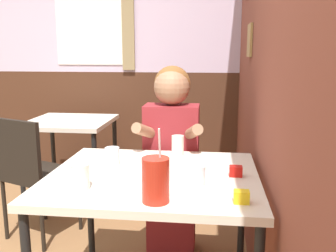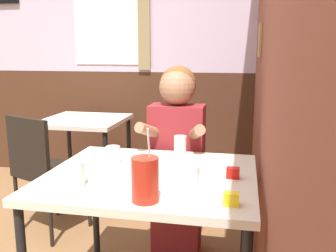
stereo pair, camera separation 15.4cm
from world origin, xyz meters
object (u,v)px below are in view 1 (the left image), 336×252
Objects in this scene: background_table at (70,130)px; person_seated at (172,154)px; chair_near_window at (32,169)px; cocktail_pitcher at (156,180)px; main_table at (154,186)px.

person_seated is at bearing -38.04° from background_table.
chair_near_window is 1.42m from cocktail_pitcher.
person_seated is (0.96, -0.75, 0.03)m from background_table.
background_table is at bearing 141.96° from person_seated.
chair_near_window is (-0.00, -0.71, -0.12)m from background_table.
background_table is 1.23m from person_seated.
chair_near_window is 2.94× the size of cocktail_pitcher.
cocktail_pitcher reaches higher than chair_near_window.
background_table is 2.44× the size of cocktail_pitcher.
person_seated is 0.93m from cocktail_pitcher.
cocktail_pitcher is at bearing -22.14° from chair_near_window.
cocktail_pitcher is at bearing -87.58° from person_seated.
main_table is at bearing 100.64° from cocktail_pitcher.
cocktail_pitcher reaches higher than background_table.
person_seated is 4.10× the size of cocktail_pitcher.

